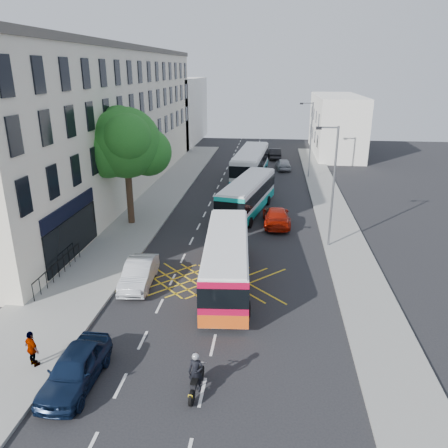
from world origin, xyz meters
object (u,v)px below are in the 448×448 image
(bus_far, at_px, (251,165))
(lamp_far, at_px, (310,136))
(motorbike, at_px, (196,374))
(red_hatchback, at_px, (276,216))
(street_tree, at_px, (125,144))
(distant_car_silver, at_px, (283,164))
(lamp_near, at_px, (332,181))
(parked_car_silver, at_px, (139,273))
(parked_car_blue, at_px, (75,369))
(distant_car_grey, at_px, (261,151))
(bus_mid, at_px, (247,196))
(distant_car_dark, at_px, (274,153))
(pedestrian_far, at_px, (32,349))
(bus_near, at_px, (227,260))

(bus_far, bearing_deg, lamp_far, 20.50)
(motorbike, relative_size, red_hatchback, 0.40)
(street_tree, bearing_deg, distant_car_silver, 60.06)
(lamp_near, bearing_deg, bus_far, 108.96)
(parked_car_silver, bearing_deg, bus_far, 75.45)
(parked_car_blue, relative_size, distant_car_grey, 0.93)
(lamp_near, relative_size, distant_car_grey, 1.78)
(bus_mid, xyz_separation_m, parked_car_silver, (-5.22, -13.58, -0.81))
(lamp_near, height_order, bus_far, lamp_near)
(lamp_far, distance_m, distant_car_grey, 14.27)
(street_tree, bearing_deg, lamp_near, -11.40)
(lamp_near, relative_size, distant_car_dark, 1.84)
(lamp_near, height_order, bus_mid, lamp_near)
(lamp_near, height_order, motorbike, lamp_near)
(lamp_near, xyz_separation_m, red_hatchback, (-3.45, 4.08, -3.91))
(parked_car_silver, bearing_deg, distant_car_grey, 78.51)
(pedestrian_far, bearing_deg, parked_car_silver, -73.81)
(distant_car_dark, bearing_deg, distant_car_silver, 95.27)
(bus_far, bearing_deg, parked_car_silver, -96.88)
(lamp_near, height_order, distant_car_silver, lamp_near)
(bus_near, bearing_deg, pedestrian_far, -134.79)
(bus_mid, relative_size, pedestrian_far, 6.66)
(street_tree, bearing_deg, lamp_far, 49.19)
(lamp_far, height_order, parked_car_blue, lamp_far)
(distant_car_grey, xyz_separation_m, pedestrian_far, (-7.59, -46.89, 0.31))
(lamp_near, xyz_separation_m, pedestrian_far, (-13.20, -14.38, -3.68))
(street_tree, xyz_separation_m, motorbike, (8.29, -17.98, -5.47))
(street_tree, xyz_separation_m, pedestrian_far, (1.51, -17.35, -5.36))
(street_tree, height_order, parked_car_blue, street_tree)
(parked_car_silver, distance_m, distant_car_grey, 39.68)
(bus_near, bearing_deg, bus_far, 85.75)
(lamp_far, relative_size, parked_car_silver, 1.88)
(parked_car_blue, height_order, distant_car_silver, parked_car_blue)
(bus_far, relative_size, distant_car_silver, 2.99)
(red_hatchback, bearing_deg, lamp_far, -105.58)
(street_tree, distance_m, lamp_near, 15.10)
(bus_near, xyz_separation_m, bus_mid, (0.35, 12.99, 0.01))
(bus_mid, bearing_deg, street_tree, -144.71)
(distant_car_grey, distance_m, distant_car_silver, 9.06)
(bus_mid, relative_size, parked_car_silver, 2.46)
(distant_car_silver, bearing_deg, parked_car_silver, 68.76)
(bus_far, distance_m, distant_car_silver, 6.90)
(bus_far, relative_size, pedestrian_far, 7.56)
(motorbike, bearing_deg, red_hatchback, 86.47)
(lamp_near, distance_m, bus_far, 19.42)
(parked_car_silver, distance_m, red_hatchback, 13.30)
(bus_mid, distance_m, pedestrian_far, 22.40)
(parked_car_silver, bearing_deg, motorbike, -63.88)
(bus_far, distance_m, distant_car_grey, 14.39)
(lamp_far, height_order, parked_car_silver, lamp_far)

